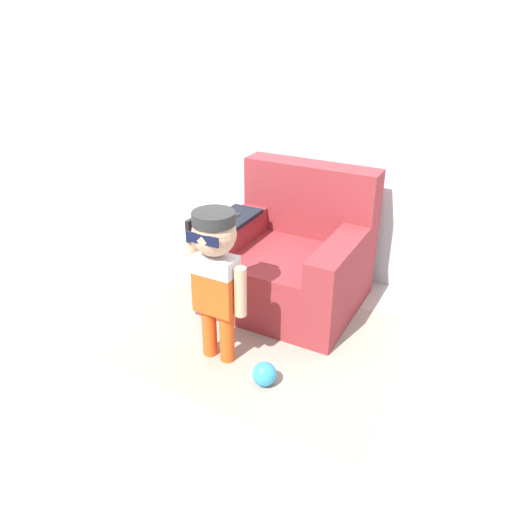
{
  "coord_description": "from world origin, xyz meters",
  "views": [
    {
      "loc": [
        1.56,
        -2.98,
        1.99
      ],
      "look_at": [
        0.19,
        -0.44,
        0.55
      ],
      "focal_mm": 35.0,
      "sensor_mm": 36.0,
      "label": 1
    }
  ],
  "objects_px": {
    "armchair": "(292,257)",
    "person_child": "(216,265)",
    "side_table": "(190,250)",
    "toy_ball": "(264,374)"
  },
  "relations": [
    {
      "from": "armchair",
      "to": "side_table",
      "type": "height_order",
      "value": "armchair"
    },
    {
      "from": "person_child",
      "to": "toy_ball",
      "type": "height_order",
      "value": "person_child"
    },
    {
      "from": "person_child",
      "to": "side_table",
      "type": "relative_size",
      "value": 2.22
    },
    {
      "from": "armchair",
      "to": "person_child",
      "type": "height_order",
      "value": "person_child"
    },
    {
      "from": "person_child",
      "to": "side_table",
      "type": "xyz_separation_m",
      "value": [
        -0.73,
        0.74,
        -0.39
      ]
    },
    {
      "from": "armchair",
      "to": "toy_ball",
      "type": "height_order",
      "value": "armchair"
    },
    {
      "from": "armchair",
      "to": "toy_ball",
      "type": "distance_m",
      "value": 1.04
    },
    {
      "from": "person_child",
      "to": "toy_ball",
      "type": "relative_size",
      "value": 6.83
    },
    {
      "from": "armchair",
      "to": "person_child",
      "type": "relative_size",
      "value": 1.06
    },
    {
      "from": "armchair",
      "to": "side_table",
      "type": "bearing_deg",
      "value": -171.2
    }
  ]
}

